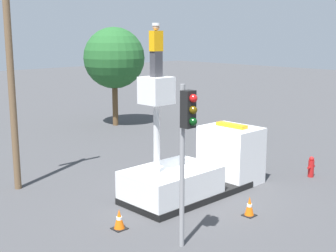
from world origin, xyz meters
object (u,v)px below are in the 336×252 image
bucket_truck (199,169)px  fire_hydrant (311,167)px  traffic_light_pole (186,134)px  tree_left_bg (114,58)px  traffic_cone_rear (119,220)px  worker (156,50)px  utility_pole (10,68)px  traffic_cone_curbside (249,207)px

bucket_truck → fire_hydrant: bucket_truck is taller
traffic_light_pole → tree_left_bg: (9.49, 15.50, 1.07)m
traffic_cone_rear → fire_hydrant: bearing=-8.6°
bucket_truck → tree_left_bg: bearing=65.5°
worker → utility_pole: 5.81m
traffic_light_pole → tree_left_bg: size_ratio=0.73×
traffic_light_pole → fire_hydrant: (8.53, 0.92, -2.84)m
bucket_truck → worker: size_ratio=3.38×
bucket_truck → traffic_cone_rear: bearing=-171.8°
traffic_cone_curbside → utility_pole: bearing=118.1°
traffic_cone_curbside → utility_pole: (-4.22, 7.90, 4.37)m
traffic_light_pole → traffic_cone_curbside: 4.37m
traffic_cone_curbside → utility_pole: 9.97m
traffic_cone_rear → tree_left_bg: tree_left_bg is taller
worker → utility_pole: utility_pole is taller
utility_pole → fire_hydrant: bearing=-36.8°
traffic_cone_rear → utility_pole: 7.25m
utility_pole → traffic_light_pole: bearing=-82.8°
traffic_light_pole → tree_left_bg: bearing=58.5°
bucket_truck → traffic_cone_curbside: size_ratio=8.93×
traffic_cone_rear → utility_pole: (-0.46, 5.76, 4.38)m
bucket_truck → traffic_light_pole: (-3.76, -2.92, 2.38)m
tree_left_bg → utility_pole: utility_pole is taller
traffic_light_pole → bucket_truck: bearing=37.8°
traffic_light_pole → tree_left_bg: tree_left_bg is taller
worker → tree_left_bg: (7.89, 12.57, -1.05)m
worker → fire_hydrant: size_ratio=1.98×
bucket_truck → fire_hydrant: (4.77, -2.00, -0.46)m
fire_hydrant → traffic_cone_rear: (-9.09, 1.38, -0.12)m
worker → traffic_cone_curbside: 6.00m
bucket_truck → fire_hydrant: 5.19m
worker → traffic_light_pole: size_ratio=0.38×
worker → traffic_cone_rear: size_ratio=2.70×
traffic_light_pole → traffic_cone_rear: traffic_light_pole is taller
bucket_truck → traffic_cone_curbside: (-0.56, -2.76, -0.58)m
worker → traffic_light_pole: bearing=-118.6°
tree_left_bg → utility_pole: bearing=-144.7°
traffic_cone_curbside → utility_pole: utility_pole is taller
traffic_cone_rear → traffic_cone_curbside: 4.33m
fire_hydrant → utility_pole: (-9.55, 7.14, 4.25)m
traffic_cone_rear → utility_pole: utility_pole is taller
fire_hydrant → bucket_truck: bearing=157.2°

